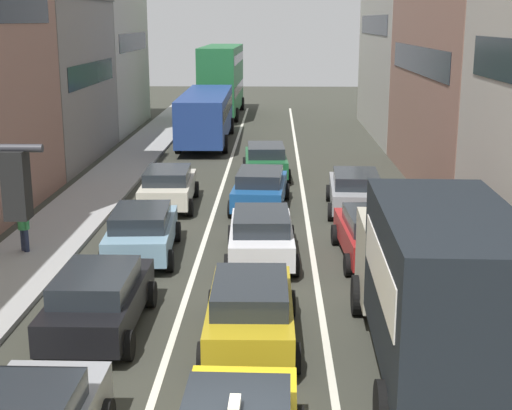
{
  "coord_description": "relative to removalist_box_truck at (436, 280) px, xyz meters",
  "views": [
    {
      "loc": [
        0.56,
        -8.88,
        6.87
      ],
      "look_at": [
        0.0,
        12.0,
        1.6
      ],
      "focal_mm": 51.49,
      "sensor_mm": 36.0,
      "label": 1
    }
  ],
  "objects": [
    {
      "name": "sedan_right_lane_behind_truck",
      "position": [
        -0.24,
        7.16,
        -1.18
      ],
      "size": [
        2.22,
        4.38,
        1.49
      ],
      "rotation": [
        0.0,
        0.0,
        1.62
      ],
      "color": "#A51E1E",
      "rests_on": "ground"
    },
    {
      "name": "lane_stripe_right",
      "position": [
        -2.0,
        15.31,
        -1.97
      ],
      "size": [
        0.16,
        60.0,
        0.01
      ],
      "primitive_type": "cube",
      "color": "silver",
      "rests_on": "ground"
    },
    {
      "name": "removalist_box_truck",
      "position": [
        0.0,
        0.0,
        0.0
      ],
      "size": [
        2.84,
        7.75,
        3.58
      ],
      "rotation": [
        0.0,
        0.0,
        1.55
      ],
      "color": "#B7B29E",
      "rests_on": "ground"
    },
    {
      "name": "lane_stripe_left",
      "position": [
        -5.4,
        15.31,
        -1.97
      ],
      "size": [
        0.16,
        60.0,
        0.01
      ],
      "primitive_type": "cube",
      "color": "silver",
      "rests_on": "ground"
    },
    {
      "name": "sidewalk_left",
      "position": [
        -10.4,
        15.31,
        -1.9
      ],
      "size": [
        2.6,
        64.0,
        0.14
      ],
      "primitive_type": "cube",
      "color": "#9A9A9A",
      "rests_on": "ground"
    },
    {
      "name": "sedan_left_lane_fourth",
      "position": [
        -7.17,
        13.32,
        -1.18
      ],
      "size": [
        2.18,
        4.36,
        1.49
      ],
      "rotation": [
        0.0,
        0.0,
        1.61
      ],
      "color": "beige",
      "rests_on": "ground"
    },
    {
      "name": "hatchback_centre_lane_third",
      "position": [
        -3.53,
        7.01,
        -1.18
      ],
      "size": [
        2.16,
        4.35,
        1.49
      ],
      "rotation": [
        0.0,
        0.0,
        1.6
      ],
      "color": "silver",
      "rests_on": "ground"
    },
    {
      "name": "bus_mid_queue_primary",
      "position": [
        -7.1,
        27.96,
        -0.21
      ],
      "size": [
        2.9,
        10.53,
        2.9
      ],
      "rotation": [
        0.0,
        0.0,
        1.58
      ],
      "color": "navy",
      "rests_on": "ground"
    },
    {
      "name": "sedan_left_lane_third",
      "position": [
        -7.09,
        7.27,
        -1.18
      ],
      "size": [
        2.27,
        4.4,
        1.49
      ],
      "rotation": [
        0.0,
        0.0,
        1.63
      ],
      "color": "#759EB7",
      "rests_on": "ground"
    },
    {
      "name": "sedan_centre_lane_second",
      "position": [
        -3.65,
        1.29,
        -1.18
      ],
      "size": [
        2.1,
        4.32,
        1.49
      ],
      "rotation": [
        0.0,
        0.0,
        1.58
      ],
      "color": "#B29319",
      "rests_on": "ground"
    },
    {
      "name": "bus_far_queue_secondary",
      "position": [
        -7.08,
        40.35,
        0.86
      ],
      "size": [
        2.91,
        10.53,
        5.06
      ],
      "rotation": [
        0.0,
        0.0,
        1.56
      ],
      "color": "#1E6033",
      "rests_on": "ground"
    },
    {
      "name": "wagon_right_lane_far",
      "position": [
        -0.18,
        12.84,
        -1.18
      ],
      "size": [
        2.22,
        4.38,
        1.49
      ],
      "rotation": [
        0.0,
        0.0,
        1.52
      ],
      "color": "gray",
      "rests_on": "ground"
    },
    {
      "name": "coupe_centre_lane_fourth",
      "position": [
        -3.7,
        13.11,
        -1.18
      ],
      "size": [
        2.27,
        4.4,
        1.49
      ],
      "rotation": [
        0.0,
        0.0,
        1.51
      ],
      "color": "#194C8C",
      "rests_on": "ground"
    },
    {
      "name": "pedestrian_near_kerb",
      "position": [
        -10.63,
        7.28,
        -1.03
      ],
      "size": [
        0.42,
        0.41,
        1.66
      ],
      "rotation": [
        0.0,
        0.0,
        3.94
      ],
      "color": "#262D47",
      "rests_on": "ground"
    },
    {
      "name": "building_row_right",
      "position": [
        6.2,
        17.89,
        3.61
      ],
      "size": [
        7.2,
        43.9,
        12.31
      ],
      "rotation": [
        0.0,
        0.0,
        -1.57
      ],
      "color": "#B2ADA3",
      "rests_on": "ground"
    },
    {
      "name": "sedan_centre_lane_fifth",
      "position": [
        -3.57,
        18.79,
        -1.18
      ],
      "size": [
        2.22,
        4.38,
        1.49
      ],
      "rotation": [
        0.0,
        0.0,
        1.62
      ],
      "color": "#19592D",
      "rests_on": "ground"
    },
    {
      "name": "wagon_left_lane_second",
      "position": [
        -7.1,
        1.8,
        -1.18
      ],
      "size": [
        2.06,
        4.3,
        1.49
      ],
      "rotation": [
        0.0,
        0.0,
        1.57
      ],
      "color": "black",
      "rests_on": "ground"
    }
  ]
}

